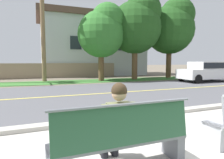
{
  "coord_description": "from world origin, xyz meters",
  "views": [
    {
      "loc": [
        -2.44,
        -2.19,
        1.54
      ],
      "look_at": [
        -0.31,
        3.21,
        1.0
      ],
      "focal_mm": 30.68,
      "sensor_mm": 36.0,
      "label": 1
    }
  ],
  "objects": [
    {
      "name": "ground_plane",
      "position": [
        0.0,
        8.0,
        0.0
      ],
      "size": [
        140.0,
        140.0,
        0.0
      ],
      "primitive_type": "plane",
      "color": "#665B4C"
    },
    {
      "name": "garden_wall",
      "position": [
        -1.28,
        16.88,
        0.7
      ],
      "size": [
        13.0,
        0.36,
        1.4
      ],
      "primitive_type": "cube",
      "color": "gray",
      "rests_on": "ground_plane"
    },
    {
      "name": "curb_edge",
      "position": [
        0.0,
        2.35,
        0.06
      ],
      "size": [
        44.0,
        0.3,
        0.11
      ],
      "primitive_type": "cube",
      "color": "#ADA89E",
      "rests_on": "ground_plane"
    },
    {
      "name": "shade_tree_centre",
      "position": [
        9.58,
        12.97,
        4.87
      ],
      "size": [
        4.54,
        4.54,
        7.5
      ],
      "color": "brown",
      "rests_on": "ground_plane"
    },
    {
      "name": "bench_left",
      "position": [
        -1.37,
        0.14,
        0.46
      ],
      "size": [
        2.0,
        0.48,
        1.01
      ],
      "color": "slate",
      "rests_on": "ground_plane"
    },
    {
      "name": "sidewalk_pavement",
      "position": [
        0.0,
        0.4,
        0.01
      ],
      "size": [
        44.0,
        3.6,
        0.01
      ],
      "primitive_type": "cube",
      "color": "#B7B2A8",
      "rests_on": "ground_plane"
    },
    {
      "name": "road_centre_line",
      "position": [
        0.0,
        6.5,
        0.01
      ],
      "size": [
        48.0,
        0.14,
        0.01
      ],
      "primitive_type": "cube",
      "color": "#E0CC4C",
      "rests_on": "ground_plane"
    },
    {
      "name": "far_verge_grass",
      "position": [
        0.0,
        12.49,
        0.01
      ],
      "size": [
        48.0,
        2.8,
        0.02
      ],
      "primitive_type": "cube",
      "color": "#38702D",
      "rests_on": "ground_plane"
    },
    {
      "name": "car_white_near",
      "position": [
        9.71,
        8.9,
        0.85
      ],
      "size": [
        4.3,
        1.86,
        1.54
      ],
      "color": "silver",
      "rests_on": "ground_plane"
    },
    {
      "name": "shade_tree_far_left",
      "position": [
        2.55,
        12.52,
        4.0
      ],
      "size": [
        3.73,
        3.73,
        6.16
      ],
      "color": "brown",
      "rests_on": "ground_plane"
    },
    {
      "name": "street_asphalt",
      "position": [
        0.0,
        6.5,
        0.0
      ],
      "size": [
        52.0,
        8.0,
        0.01
      ],
      "primitive_type": "cube",
      "color": "#515156",
      "rests_on": "ground_plane"
    },
    {
      "name": "seated_person_olive",
      "position": [
        -1.38,
        0.31,
        0.68
      ],
      "size": [
        0.52,
        0.68,
        1.25
      ],
      "color": "black",
      "rests_on": "ground_plane"
    },
    {
      "name": "shade_tree_left",
      "position": [
        5.64,
        12.54,
        4.75
      ],
      "size": [
        4.43,
        4.43,
        7.31
      ],
      "color": "brown",
      "rests_on": "ground_plane"
    },
    {
      "name": "house_across_street",
      "position": [
        3.76,
        20.08,
        3.44
      ],
      "size": [
        12.22,
        6.91,
        6.79
      ],
      "color": "#B7BCC1",
      "rests_on": "ground_plane"
    }
  ]
}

